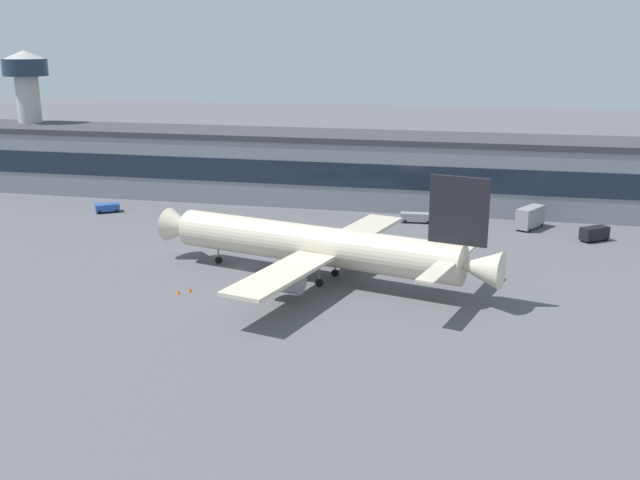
% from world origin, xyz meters
% --- Properties ---
extents(ground_plane, '(600.00, 600.00, 0.00)m').
position_xyz_m(ground_plane, '(0.00, 0.00, 0.00)').
color(ground_plane, '#56565B').
extents(terminal_building, '(185.69, 18.10, 15.07)m').
position_xyz_m(terminal_building, '(0.00, 51.22, 7.55)').
color(terminal_building, gray).
rests_on(terminal_building, ground_plane).
extents(airliner, '(54.54, 46.68, 17.41)m').
position_xyz_m(airliner, '(13.05, -3.23, 5.33)').
color(airliner, beige).
rests_on(airliner, ground_plane).
extents(control_tower, '(10.49, 10.49, 32.21)m').
position_xyz_m(control_tower, '(-73.18, 54.79, 20.07)').
color(control_tower, '#B7B7B2').
rests_on(control_tower, ground_plane).
extents(crew_van, '(5.43, 4.97, 2.55)m').
position_xyz_m(crew_van, '(55.55, 29.30, 1.46)').
color(crew_van, black).
rests_on(crew_van, ground_plane).
extents(pushback_tractor, '(5.42, 4.89, 1.75)m').
position_xyz_m(pushback_tractor, '(-40.02, 30.08, 1.05)').
color(pushback_tractor, '#2651A5').
rests_on(pushback_tractor, ground_plane).
extents(belt_loader, '(6.52, 2.44, 1.95)m').
position_xyz_m(belt_loader, '(23.64, 35.62, 1.15)').
color(belt_loader, gray).
rests_on(belt_loader, ground_plane).
extents(catering_truck, '(5.65, 7.58, 4.15)m').
position_xyz_m(catering_truck, '(44.73, 35.85, 2.29)').
color(catering_truck, gray).
rests_on(catering_truck, ground_plane).
extents(traffic_cone_0, '(0.49, 0.49, 0.62)m').
position_xyz_m(traffic_cone_0, '(4.17, -12.50, 0.31)').
color(traffic_cone_0, '#F2590C').
rests_on(traffic_cone_0, ground_plane).
extents(traffic_cone_1, '(0.53, 0.53, 0.66)m').
position_xyz_m(traffic_cone_1, '(-4.79, -14.00, 0.33)').
color(traffic_cone_1, '#F2590C').
rests_on(traffic_cone_1, ground_plane).
extents(traffic_cone_2, '(0.53, 0.53, 0.67)m').
position_xyz_m(traffic_cone_2, '(6.84, -11.58, 0.33)').
color(traffic_cone_2, '#F2590C').
rests_on(traffic_cone_2, ground_plane).
extents(traffic_cone_3, '(0.57, 0.57, 0.72)m').
position_xyz_m(traffic_cone_3, '(-3.55, -12.74, 0.36)').
color(traffic_cone_3, '#F2590C').
rests_on(traffic_cone_3, ground_plane).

